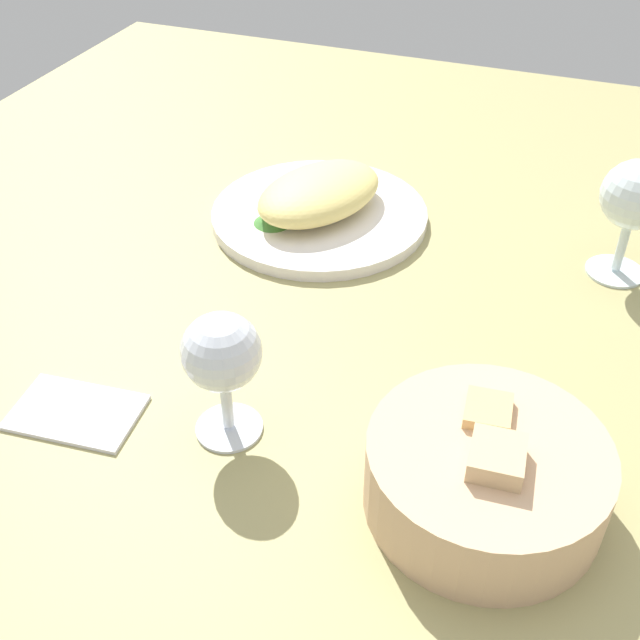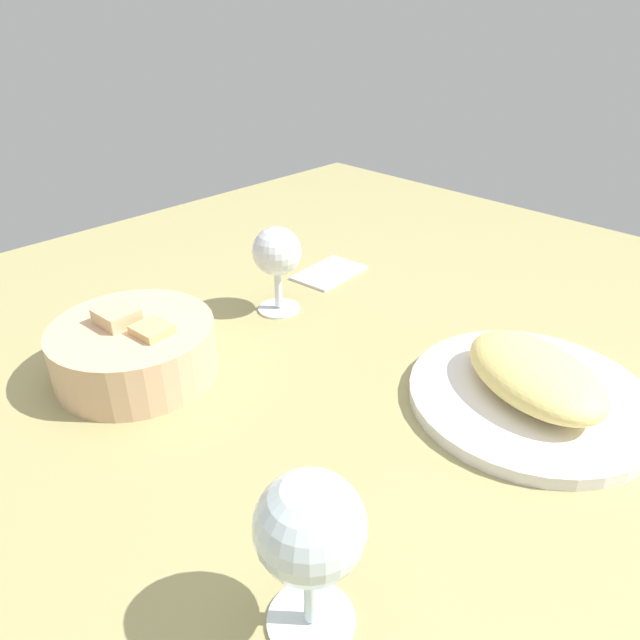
{
  "view_description": "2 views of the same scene",
  "coord_description": "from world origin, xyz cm",
  "px_view_note": "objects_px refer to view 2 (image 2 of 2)",
  "views": [
    {
      "loc": [
        62.23,
        17.35,
        48.9
      ],
      "look_at": [
        10.37,
        -2.0,
        4.76
      ],
      "focal_mm": 43.71,
      "sensor_mm": 36.0,
      "label": 1
    },
    {
      "loc": [
        -32.34,
        40.63,
        38.6
      ],
      "look_at": [
        10.11,
        -2.62,
        4.27
      ],
      "focal_mm": 32.71,
      "sensor_mm": 36.0,
      "label": 2
    }
  ],
  "objects_px": {
    "wine_glass_far": "(310,533)",
    "plate": "(530,397)",
    "bread_basket": "(135,349)",
    "wine_glass_near": "(277,256)",
    "folded_napkin": "(329,272)"
  },
  "relations": [
    {
      "from": "wine_glass_far",
      "to": "plate",
      "type": "bearing_deg",
      "value": -88.32
    },
    {
      "from": "bread_basket",
      "to": "wine_glass_near",
      "type": "bearing_deg",
      "value": -90.45
    },
    {
      "from": "plate",
      "to": "wine_glass_far",
      "type": "bearing_deg",
      "value": 91.68
    },
    {
      "from": "wine_glass_far",
      "to": "folded_napkin",
      "type": "height_order",
      "value": "wine_glass_far"
    },
    {
      "from": "bread_basket",
      "to": "wine_glass_far",
      "type": "distance_m",
      "value": 0.37
    },
    {
      "from": "wine_glass_near",
      "to": "folded_napkin",
      "type": "xyz_separation_m",
      "value": [
        0.03,
        -0.13,
        -0.08
      ]
    },
    {
      "from": "folded_napkin",
      "to": "wine_glass_near",
      "type": "bearing_deg",
      "value": 7.5
    },
    {
      "from": "plate",
      "to": "bread_basket",
      "type": "xyz_separation_m",
      "value": [
        0.35,
        0.26,
        0.03
      ]
    },
    {
      "from": "plate",
      "to": "wine_glass_far",
      "type": "relative_size",
      "value": 1.94
    },
    {
      "from": "bread_basket",
      "to": "wine_glass_far",
      "type": "height_order",
      "value": "wine_glass_far"
    },
    {
      "from": "wine_glass_far",
      "to": "bread_basket",
      "type": "bearing_deg",
      "value": -11.87
    },
    {
      "from": "plate",
      "to": "folded_napkin",
      "type": "bearing_deg",
      "value": -12.73
    },
    {
      "from": "plate",
      "to": "wine_glass_far",
      "type": "distance_m",
      "value": 0.35
    },
    {
      "from": "plate",
      "to": "wine_glass_near",
      "type": "relative_size",
      "value": 2.14
    },
    {
      "from": "wine_glass_near",
      "to": "wine_glass_far",
      "type": "bearing_deg",
      "value": 140.75
    }
  ]
}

